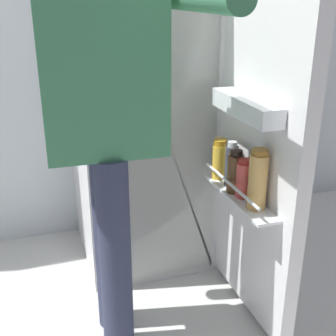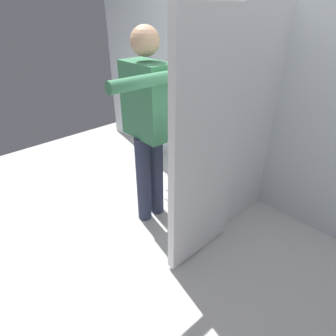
{
  "view_description": "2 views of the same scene",
  "coord_description": "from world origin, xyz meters",
  "views": [
    {
      "loc": [
        -0.52,
        -1.5,
        1.32
      ],
      "look_at": [
        -0.03,
        0.0,
        0.69
      ],
      "focal_mm": 47.36,
      "sensor_mm": 36.0,
      "label": 1
    },
    {
      "loc": [
        1.39,
        -1.37,
        1.71
      ],
      "look_at": [
        -0.02,
        -0.05,
        0.61
      ],
      "focal_mm": 30.38,
      "sensor_mm": 36.0,
      "label": 2
    }
  ],
  "objects": [
    {
      "name": "ground_plane",
      "position": [
        0.0,
        0.0,
        0.0
      ],
      "size": [
        5.04,
        5.04,
        0.0
      ],
      "primitive_type": "plane",
      "color": "silver"
    },
    {
      "name": "kitchen_wall",
      "position": [
        0.0,
        0.94,
        1.28
      ],
      "size": [
        4.4,
        0.1,
        2.56
      ],
      "primitive_type": "cube",
      "color": "silver",
      "rests_on": "ground_plane"
    },
    {
      "name": "refrigerator",
      "position": [
        0.03,
        0.51,
        0.88
      ],
      "size": [
        0.67,
        1.25,
        1.75
      ],
      "color": "white",
      "rests_on": "ground_plane"
    },
    {
      "name": "person",
      "position": [
        -0.26,
        -0.04,
        0.96
      ],
      "size": [
        0.52,
        0.72,
        1.61
      ],
      "color": "#2D334C",
      "rests_on": "ground_plane"
    }
  ]
}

